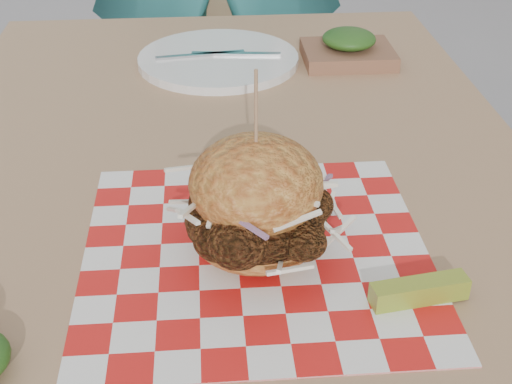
{
  "coord_description": "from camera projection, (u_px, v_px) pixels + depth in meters",
  "views": [
    {
      "loc": [
        0.12,
        -1.0,
        1.2
      ],
      "look_at": [
        0.16,
        -0.4,
        0.82
      ],
      "focal_mm": 50.0,
      "sensor_mm": 36.0,
      "label": 1
    }
  ],
  "objects": [
    {
      "name": "patio_table",
      "position": [
        229.0,
        216.0,
        0.95
      ],
      "size": [
        0.8,
        1.2,
        0.75
      ],
      "color": "tan",
      "rests_on": "ground"
    },
    {
      "name": "pickle_spear",
      "position": [
        419.0,
        291.0,
        0.68
      ],
      "size": [
        0.1,
        0.04,
        0.02
      ],
      "primitive_type": "cube",
      "rotation": [
        0.0,
        0.0,
        0.16
      ],
      "color": "olive",
      "rests_on": "paper_liner"
    },
    {
      "name": "kraft_tray",
      "position": [
        348.0,
        49.0,
        1.2
      ],
      "size": [
        0.15,
        0.12,
        0.06
      ],
      "color": "brown",
      "rests_on": "patio_table"
    },
    {
      "name": "paper_liner",
      "position": [
        256.0,
        252.0,
        0.75
      ],
      "size": [
        0.36,
        0.36,
        0.0
      ],
      "primitive_type": "cube",
      "color": "red",
      "rests_on": "patio_table"
    },
    {
      "name": "place_setting",
      "position": [
        218.0,
        59.0,
        1.2
      ],
      "size": [
        0.27,
        0.27,
        0.02
      ],
      "color": "white",
      "rests_on": "patio_table"
    },
    {
      "name": "sandwich",
      "position": [
        256.0,
        206.0,
        0.72
      ],
      "size": [
        0.18,
        0.18,
        0.2
      ],
      "color": "#C98638",
      "rests_on": "paper_liner"
    },
    {
      "name": "patio_chair",
      "position": [
        224.0,
        40.0,
        1.87
      ],
      "size": [
        0.54,
        0.54,
        0.95
      ],
      "rotation": [
        0.0,
        0.0,
        -0.34
      ],
      "color": "tan",
      "rests_on": "ground"
    }
  ]
}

